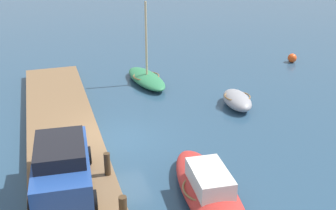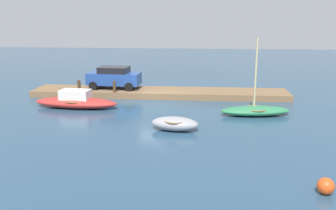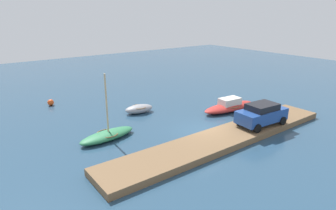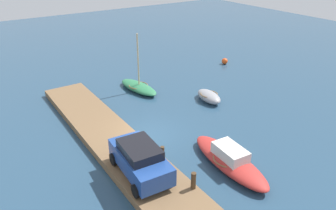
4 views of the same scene
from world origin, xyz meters
name	(u,v)px [view 1 (image 1 of 4)]	position (x,y,z in m)	size (l,w,h in m)	color
ground_plane	(118,140)	(0.00, 0.00, 0.00)	(84.00, 84.00, 0.00)	navy
dock_platform	(65,143)	(0.00, -2.18, 0.23)	(19.19, 2.95, 0.45)	brown
motorboat_red	(209,190)	(5.13, 2.05, 0.44)	(5.72, 2.14, 1.20)	#B72D28
rowboat_green	(146,78)	(-6.47, 2.98, 0.33)	(4.41, 2.01, 4.72)	#2D7A4C
dinghy_grey	(237,100)	(-1.76, 6.45, 0.38)	(2.70, 1.60, 0.73)	#939399
mooring_post_west	(107,164)	(3.21, -0.96, 0.87)	(0.22, 0.22, 0.83)	#47331E
mooring_post_mid_west	(123,209)	(5.86, -0.96, 0.89)	(0.24, 0.24, 0.87)	#47331E
parked_car	(62,165)	(3.56, -2.48, 1.33)	(4.09, 2.22, 1.68)	#234793
marker_buoy	(292,58)	(-7.46, 13.34, 0.30)	(0.60, 0.60, 0.60)	#E54C19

